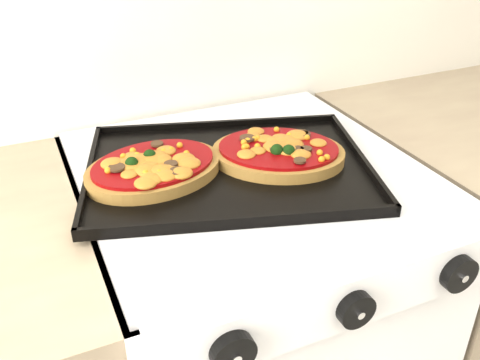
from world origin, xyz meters
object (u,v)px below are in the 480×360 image
stove (247,348)px  pizza_left (154,166)px  baking_tray (228,166)px  pizza_right (278,151)px

stove → pizza_left: size_ratio=3.83×
baking_tray → pizza_left: bearing=-174.4°
stove → pizza_right: pizza_right is taller
pizza_left → pizza_right: bearing=-9.2°
stove → pizza_left: 0.51m
stove → pizza_right: (0.05, -0.01, 0.48)m
pizza_left → stove: bearing=-9.2°
baking_tray → pizza_left: pizza_left is taller
stove → baking_tray: 0.47m
stove → baking_tray: bearing=176.9°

